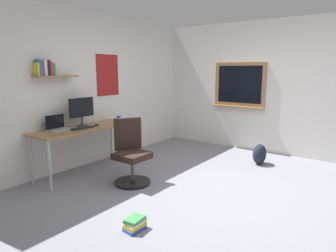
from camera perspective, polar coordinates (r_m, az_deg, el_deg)
ground_plane at (r=4.30m, az=8.99°, el=-12.05°), size 5.20×5.20×0.00m
wall_back at (r=5.53m, az=-13.95°, el=6.75°), size 5.00×0.30×2.60m
wall_right at (r=6.27m, az=19.54°, el=6.85°), size 0.22×5.00×2.60m
desk at (r=4.99m, az=-15.61°, el=-1.03°), size 1.69×0.58×0.74m
office_chair at (r=4.45m, az=-7.07°, el=-5.62°), size 0.55×0.56×0.95m
laptop at (r=4.86m, az=-20.24°, el=-0.09°), size 0.31×0.21×0.23m
monitor_primary at (r=5.03m, az=-16.08°, el=2.99°), size 0.46×0.17×0.46m
keyboard at (r=4.87m, az=-15.91°, el=-0.36°), size 0.37×0.13×0.02m
computer_mouse at (r=5.04m, az=-13.41°, el=0.21°), size 0.10×0.06×0.03m
coffee_mug at (r=5.43m, az=-9.35°, el=1.41°), size 0.08×0.08×0.09m
backpack at (r=5.57m, az=16.98°, el=-5.13°), size 0.32×0.22×0.36m
book_stack_on_floor at (r=3.31m, az=-6.32°, el=-18.00°), size 0.24×0.18×0.13m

